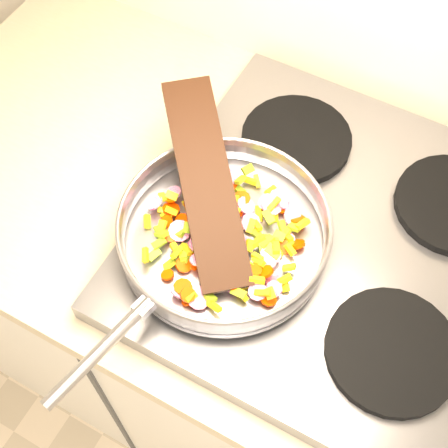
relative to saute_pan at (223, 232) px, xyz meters
The scene contains 7 objects.
cooktop 0.19m from the saute_pan, 34.32° to the left, with size 0.60×0.60×0.04m, color #939399.
grate_fl 0.05m from the saute_pan, 73.50° to the right, with size 0.19×0.19×0.02m, color black.
grate_fr 0.30m from the saute_pan, ahead, with size 0.19×0.19×0.02m, color black.
grate_bl 0.25m from the saute_pan, 87.42° to the left, with size 0.19×0.19×0.02m, color black.
saute_pan is the anchor object (origin of this frame).
vegetable_heap 0.01m from the saute_pan, 40.06° to the left, with size 0.26×0.26×0.05m.
wooden_spatula 0.08m from the saute_pan, 140.44° to the left, with size 0.33×0.08×0.02m, color black.
Camera 1 is at (-0.62, 1.15, 1.79)m, focal length 50.00 mm.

